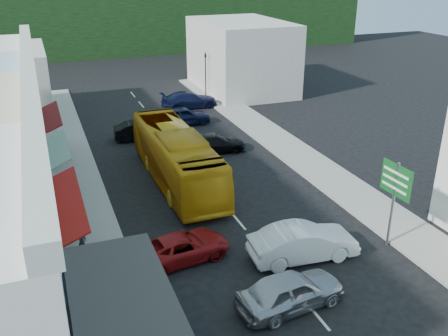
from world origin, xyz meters
TOP-DOWN VIEW (x-y plane):
  - ground at (0.00, 0.00)m, footprint 120.00×120.00m
  - sidewalk_left at (-7.50, 10.00)m, footprint 3.00×52.00m
  - sidewalk_right at (7.50, 10.00)m, footprint 3.00×52.00m
  - distant_block_right at (11.00, 30.00)m, footprint 8.00×12.00m
  - hillside at (-1.45, 65.09)m, footprint 80.00×26.00m
  - bus at (-1.63, 9.88)m, footprint 2.58×11.62m
  - car_silver at (-0.74, -3.32)m, footprint 4.59×2.32m
  - car_white at (1.43, -0.41)m, footprint 4.52×2.12m
  - car_red at (-3.77, 1.48)m, footprint 4.81×2.50m
  - car_black_near at (2.26, 13.88)m, footprint 4.63×2.17m
  - car_navy_mid at (1.91, 20.63)m, footprint 4.49×2.04m
  - car_black_far at (-1.89, 18.39)m, footprint 4.56×2.23m
  - car_navy_far at (3.96, 25.38)m, footprint 4.53×1.92m
  - pedestrian_left at (-8.02, 3.03)m, footprint 0.62×0.71m
  - direction_sign at (5.80, -0.89)m, footprint 0.38×1.96m
  - traffic_signal at (6.60, 28.44)m, footprint 0.97×1.15m

SIDE VIEW (x-z plane):
  - ground at x=0.00m, z-range 0.00..0.00m
  - sidewalk_left at x=-7.50m, z-range 0.00..0.15m
  - sidewalk_right at x=7.50m, z-range 0.00..0.15m
  - car_silver at x=-0.74m, z-range 0.00..1.40m
  - car_white at x=1.43m, z-range 0.00..1.40m
  - car_red at x=-3.77m, z-range 0.00..1.40m
  - car_black_near at x=2.26m, z-range 0.00..1.40m
  - car_navy_mid at x=1.91m, z-range 0.00..1.40m
  - car_black_far at x=-1.89m, z-range 0.00..1.40m
  - car_navy_far at x=3.96m, z-range 0.00..1.40m
  - pedestrian_left at x=-8.02m, z-range 0.15..1.85m
  - bus at x=-1.63m, z-range 0.00..3.10m
  - direction_sign at x=5.80m, z-range 0.00..4.31m
  - traffic_signal at x=6.60m, z-range 0.00..4.41m
  - distant_block_right at x=11.00m, z-range 0.00..7.00m
  - hillside at x=-1.45m, z-range -0.27..13.73m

